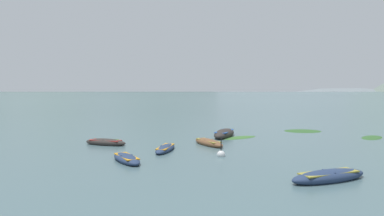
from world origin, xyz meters
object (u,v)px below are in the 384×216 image
(rowboat_0, at_px, (224,134))
(rowboat_1, at_px, (209,143))
(mooring_buoy, at_px, (221,154))
(rowboat_5, at_px, (127,159))
(rowboat_3, at_px, (106,142))
(rowboat_4, at_px, (165,149))
(rowboat_2, at_px, (329,176))

(rowboat_0, height_order, rowboat_1, rowboat_0)
(mooring_buoy, bearing_deg, rowboat_5, -169.27)
(rowboat_1, bearing_deg, rowboat_5, -136.07)
(rowboat_3, xyz_separation_m, rowboat_4, (4.27, -2.53, -0.04))
(rowboat_2, distance_m, rowboat_5, 10.14)
(rowboat_0, height_order, rowboat_2, rowboat_0)
(rowboat_2, distance_m, rowboat_4, 10.21)
(rowboat_0, distance_m, rowboat_4, 7.65)
(rowboat_0, xyz_separation_m, rowboat_2, (2.25, -13.24, -0.06))
(rowboat_2, height_order, rowboat_5, rowboat_2)
(rowboat_3, relative_size, mooring_buoy, 2.77)
(rowboat_2, bearing_deg, rowboat_1, 113.73)
(rowboat_0, distance_m, rowboat_2, 13.43)
(rowboat_1, bearing_deg, rowboat_4, -147.71)
(rowboat_0, bearing_deg, mooring_buoy, -101.15)
(rowboat_3, relative_size, rowboat_4, 1.00)
(rowboat_2, bearing_deg, rowboat_4, 134.12)
(rowboat_4, relative_size, mooring_buoy, 2.76)
(rowboat_2, height_order, rowboat_4, rowboat_2)
(rowboat_5, bearing_deg, rowboat_4, 55.43)
(rowboat_1, relative_size, rowboat_5, 1.08)
(rowboat_1, height_order, rowboat_5, rowboat_1)
(rowboat_5, xyz_separation_m, mooring_buoy, (5.36, 1.02, -0.04))
(rowboat_3, height_order, rowboat_4, rowboat_3)
(rowboat_4, xyz_separation_m, mooring_buoy, (3.30, -1.98, -0.03))
(rowboat_5, height_order, mooring_buoy, mooring_buoy)
(rowboat_2, relative_size, rowboat_3, 1.20)
(rowboat_2, bearing_deg, rowboat_3, 139.12)
(mooring_buoy, bearing_deg, rowboat_3, 149.21)
(rowboat_0, xyz_separation_m, rowboat_1, (-1.81, -4.00, -0.07))
(rowboat_4, xyz_separation_m, rowboat_5, (-2.07, -3.00, 0.02))
(mooring_buoy, bearing_deg, rowboat_0, 78.85)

